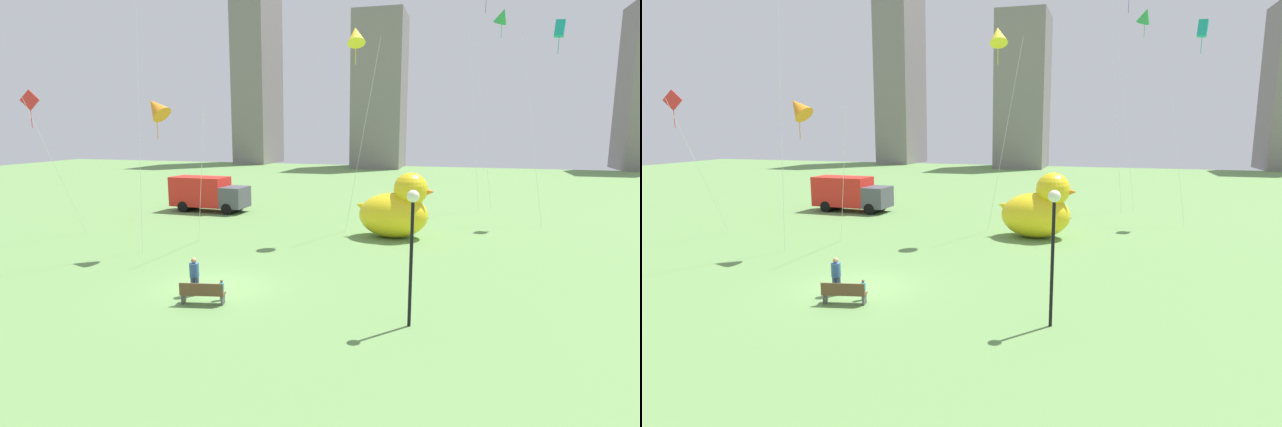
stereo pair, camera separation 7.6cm
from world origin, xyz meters
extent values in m
plane|color=#65914D|center=(0.00, 0.00, 0.00)|extent=(140.00, 140.00, 0.00)
cube|color=brown|center=(0.54, -1.90, 0.42)|extent=(1.81, 0.78, 0.06)
cube|color=brown|center=(0.57, -2.10, 0.68)|extent=(1.73, 0.40, 0.45)
cube|color=#47474C|center=(-0.25, -2.06, 0.20)|extent=(0.15, 0.38, 0.39)
cube|color=#47474C|center=(1.32, -1.75, 0.20)|extent=(0.15, 0.38, 0.39)
cylinder|color=#38476B|center=(-0.42, -1.05, 0.39)|extent=(0.18, 0.18, 0.78)
cylinder|color=#38476B|center=(-0.22, -1.05, 0.39)|extent=(0.18, 0.18, 0.78)
cylinder|color=#33598C|center=(-0.32, -1.05, 1.08)|extent=(0.39, 0.39, 0.59)
sphere|color=#A87C5B|center=(-0.32, -1.05, 1.49)|extent=(0.23, 0.23, 0.23)
cylinder|color=silver|center=(1.00, -1.30, 0.21)|extent=(0.10, 0.10, 0.42)
cylinder|color=silver|center=(1.11, -1.30, 0.21)|extent=(0.10, 0.10, 0.42)
cylinder|color=#4CBFC6|center=(1.05, -1.30, 0.58)|extent=(0.21, 0.21, 0.31)
sphere|color=brown|center=(1.05, -1.30, 0.79)|extent=(0.12, 0.12, 0.12)
ellipsoid|color=yellow|center=(6.09, 12.21, 1.42)|extent=(4.35, 3.22, 2.84)
sphere|color=yellow|center=(7.13, 12.21, 3.09)|extent=(2.12, 2.12, 2.12)
cone|color=orange|center=(8.09, 12.21, 2.99)|extent=(0.95, 0.95, 0.95)
cone|color=yellow|center=(4.20, 12.21, 1.89)|extent=(1.30, 1.13, 1.37)
cylinder|color=black|center=(8.63, -1.86, 2.23)|extent=(0.12, 0.12, 4.46)
sphere|color=#EAEACC|center=(8.63, -1.86, 4.63)|extent=(0.43, 0.43, 0.43)
cube|color=red|center=(-10.70, 17.69, 1.65)|extent=(4.69, 2.46, 2.40)
cube|color=#4C4C56|center=(-7.49, 17.58, 1.29)|extent=(1.87, 2.36, 1.68)
cylinder|color=black|center=(-7.69, 17.59, 0.45)|extent=(0.98, 2.43, 0.90)
cylinder|color=black|center=(-11.71, 17.73, 0.45)|extent=(0.98, 2.43, 0.90)
cube|color=gray|center=(-28.00, 70.63, 18.40)|extent=(6.21, 10.70, 36.80)
cube|color=gray|center=(-4.00, 66.79, 12.73)|extent=(8.21, 9.76, 25.46)
cylinder|color=silver|center=(10.82, 24.77, 7.84)|extent=(1.57, 3.65, 15.69)
cone|color=green|center=(12.63, 25.54, 15.69)|extent=(1.75, 1.84, 1.48)
cylinder|color=green|center=(12.63, 25.54, 14.79)|extent=(0.04, 0.04, 1.60)
cylinder|color=silver|center=(3.88, 12.97, 6.18)|extent=(2.26, 0.56, 12.36)
cone|color=yellow|center=(3.62, 11.85, 12.35)|extent=(1.57, 1.78, 1.48)
cylinder|color=yellow|center=(3.62, 11.85, 11.45)|extent=(0.04, 0.04, 1.60)
cylinder|color=silver|center=(-13.78, 6.01, 4.27)|extent=(0.44, 3.58, 8.56)
cube|color=red|center=(-15.56, 6.22, 8.55)|extent=(1.26, 0.33, 1.27)
cylinder|color=red|center=(-15.56, 6.22, 7.65)|extent=(0.04, 0.04, 1.60)
cylinder|color=silver|center=(11.34, 24.92, 8.91)|extent=(2.60, 0.03, 17.83)
cylinder|color=purple|center=(11.34, 26.21, 16.92)|extent=(0.04, 0.04, 1.60)
cylinder|color=silver|center=(-6.18, 4.11, 10.19)|extent=(1.41, 0.75, 20.39)
cylinder|color=silver|center=(-3.90, 6.06, 3.97)|extent=(2.69, 3.49, 7.95)
cone|color=orange|center=(-5.63, 4.72, 7.94)|extent=(1.70, 1.32, 1.56)
cylinder|color=orange|center=(-5.63, 4.72, 7.04)|extent=(0.04, 0.04, 1.60)
cylinder|color=silver|center=(14.76, 19.83, 6.84)|extent=(1.88, 2.92, 13.69)
cube|color=teal|center=(16.21, 20.76, 13.68)|extent=(0.80, 0.80, 1.18)
cylinder|color=teal|center=(16.21, 20.76, 12.78)|extent=(0.04, 0.04, 1.60)
camera|label=1|loc=(10.21, -18.53, 6.95)|focal=27.68mm
camera|label=2|loc=(10.28, -18.51, 6.95)|focal=27.68mm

